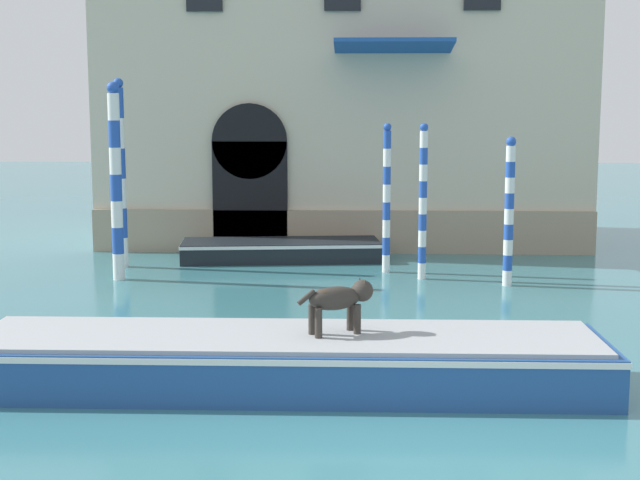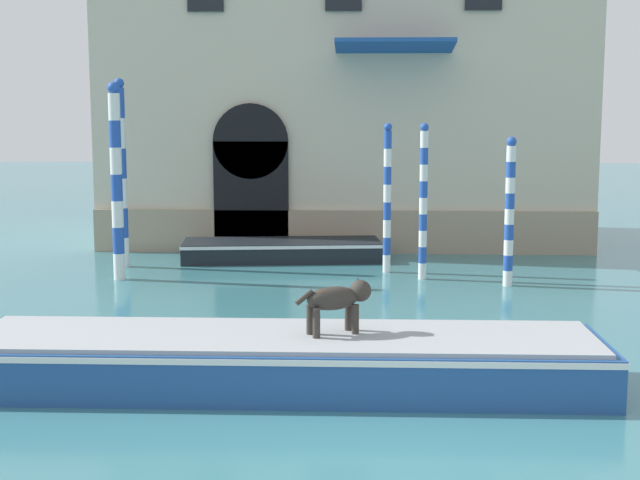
% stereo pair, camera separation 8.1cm
% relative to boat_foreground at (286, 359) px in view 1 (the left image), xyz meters
% --- Properties ---
extents(boat_foreground, '(8.79, 2.09, 0.75)m').
position_rel_boat_foreground_xyz_m(boat_foreground, '(0.00, 0.00, 0.00)').
color(boat_foreground, '#234C8C').
rests_on(boat_foreground, ground_plane).
extents(dog_on_deck, '(1.04, 0.64, 0.75)m').
position_rel_boat_foreground_xyz_m(dog_on_deck, '(0.74, 0.06, 0.84)').
color(dog_on_deck, '#332D28').
rests_on(dog_on_deck, boat_foreground).
extents(boat_moored_near_palazzo, '(5.19, 2.20, 0.50)m').
position_rel_boat_foreground_xyz_m(boat_moored_near_palazzo, '(-0.96, 10.60, -0.13)').
color(boat_moored_near_palazzo, black).
rests_on(boat_moored_near_palazzo, ground_plane).
extents(mooring_pole_0, '(0.19, 0.19, 3.52)m').
position_rel_boat_foreground_xyz_m(mooring_pole_0, '(2.46, 8.12, 1.38)').
color(mooring_pole_0, white).
rests_on(mooring_pole_0, ground_plane).
extents(mooring_pole_1, '(0.19, 0.19, 3.51)m').
position_rel_boat_foreground_xyz_m(mooring_pole_1, '(1.67, 8.97, 1.37)').
color(mooring_pole_1, white).
rests_on(mooring_pole_1, ground_plane).
extents(mooring_pole_2, '(0.21, 0.21, 3.24)m').
position_rel_boat_foreground_xyz_m(mooring_pole_2, '(4.27, 7.42, 1.24)').
color(mooring_pole_2, white).
rests_on(mooring_pole_2, ground_plane).
extents(mooring_pole_3, '(0.27, 0.27, 4.42)m').
position_rel_boat_foreground_xyz_m(mooring_pole_3, '(-4.40, 7.78, 1.84)').
color(mooring_pole_3, white).
rests_on(mooring_pole_3, ground_plane).
extents(mooring_pole_4, '(0.24, 0.24, 4.56)m').
position_rel_boat_foreground_xyz_m(mooring_pole_4, '(-4.73, 9.44, 1.90)').
color(mooring_pole_4, white).
rests_on(mooring_pole_4, ground_plane).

